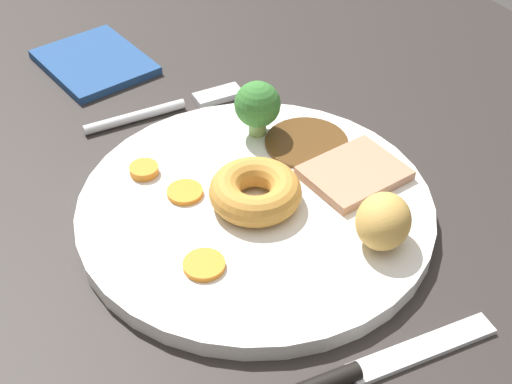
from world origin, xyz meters
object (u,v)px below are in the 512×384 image
object	(u,v)px
carrot_coin_front	(185,192)
folded_napkin	(94,62)
knife	(345,377)
carrot_coin_side	(204,265)
broccoli_floret	(257,105)
carrot_coin_back	(144,170)
dinner_plate	(256,209)
roast_potato_left	(383,221)
yorkshire_pudding	(257,189)
fork	(170,108)
meat_slice_main	(354,173)

from	to	relation	value
carrot_coin_front	folded_napkin	world-z (taller)	carrot_coin_front
knife	folded_napkin	bearing A→B (deg)	96.09
carrot_coin_side	broccoli_floret	xyz separation A→B (cm)	(-11.68, 11.28, 2.58)
carrot_coin_back	knife	xyz separation A→B (cm)	(23.52, 2.86, -1.29)
dinner_plate	roast_potato_left	distance (cm)	10.30
yorkshire_pudding	carrot_coin_side	bearing A→B (deg)	-58.81
roast_potato_left	fork	size ratio (longest dim) A/B	0.30
carrot_coin_back	carrot_coin_side	xyz separation A→B (cm)	(11.60, -0.69, -0.13)
meat_slice_main	fork	world-z (taller)	meat_slice_main
broccoli_floret	yorkshire_pudding	bearing A→B (deg)	-30.96
yorkshire_pudding	carrot_coin_front	world-z (taller)	yorkshire_pudding
yorkshire_pudding	roast_potato_left	size ratio (longest dim) A/B	1.54
knife	carrot_coin_back	bearing A→B (deg)	103.68
folded_napkin	roast_potato_left	bearing A→B (deg)	12.84
meat_slice_main	carrot_coin_side	distance (cm)	15.05
meat_slice_main	knife	distance (cm)	18.44
carrot_coin_front	carrot_coin_back	xyz separation A→B (cm)	(-3.98, -1.64, 0.13)
carrot_coin_front	carrot_coin_side	size ratio (longest dim) A/B	0.94
fork	carrot_coin_front	bearing A→B (deg)	-106.60
carrot_coin_back	dinner_plate	bearing A→B (deg)	38.00
carrot_coin_back	fork	xyz separation A→B (cm)	(-8.68, 6.37, -1.35)
fork	folded_napkin	distance (cm)	11.46
yorkshire_pudding	carrot_coin_side	distance (cm)	7.90
carrot_coin_front	folded_napkin	distance (cm)	23.81
dinner_plate	carrot_coin_back	size ratio (longest dim) A/B	11.76
meat_slice_main	carrot_coin_side	xyz separation A→B (cm)	(2.61, -14.82, -0.19)
knife	meat_slice_main	bearing A→B (deg)	58.95
carrot_coin_front	carrot_coin_back	size ratio (longest dim) A/B	1.20
meat_slice_main	carrot_coin_front	xyz separation A→B (cm)	(-5.01, -12.49, -0.19)
carrot_coin_side	carrot_coin_front	bearing A→B (deg)	162.99
roast_potato_left	carrot_coin_back	distance (cm)	19.60
carrot_coin_back	broccoli_floret	xyz separation A→B (cm)	(-0.07, 10.59, 2.46)
carrot_coin_back	knife	world-z (taller)	carrot_coin_back
carrot_coin_front	fork	size ratio (longest dim) A/B	0.18
folded_napkin	fork	bearing A→B (deg)	15.25
dinner_plate	fork	bearing A→B (deg)	178.37
roast_potato_left	broccoli_floret	bearing A→B (deg)	-176.85
dinner_plate	fork	xyz separation A→B (cm)	(-16.25, 0.46, -0.31)
meat_slice_main	carrot_coin_back	distance (cm)	16.75
meat_slice_main	broccoli_floret	size ratio (longest dim) A/B	1.53
roast_potato_left	folded_napkin	xyz separation A→B (cm)	(-35.56, -8.10, -2.96)
meat_slice_main	broccoli_floret	xyz separation A→B (cm)	(-9.07, -3.54, 2.39)
dinner_plate	carrot_coin_back	distance (cm)	9.65
dinner_plate	knife	distance (cm)	16.25
meat_slice_main	folded_napkin	distance (cm)	30.71
carrot_coin_side	roast_potato_left	bearing A→B (deg)	70.86
carrot_coin_back	folded_napkin	distance (cm)	20.07
carrot_coin_front	carrot_coin_side	bearing A→B (deg)	-17.01
roast_potato_left	dinner_plate	bearing A→B (deg)	-146.08
fork	folded_napkin	bearing A→B (deg)	109.13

